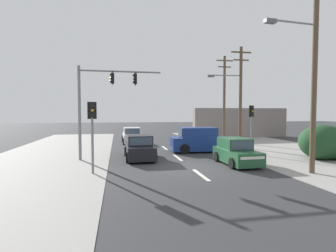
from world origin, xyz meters
name	(u,v)px	position (x,y,z in m)	size (l,w,h in m)	color
ground_plane	(190,167)	(0.00, 0.00, 0.00)	(140.00, 140.00, 0.00)	#303033
lane_dash_near	(201,175)	(0.00, -2.00, 0.00)	(0.20, 2.40, 0.01)	silver
lane_dash_mid	(178,158)	(0.00, 3.00, 0.00)	(0.20, 2.40, 0.01)	silver
lane_dash_far	(165,148)	(0.00, 8.00, 0.00)	(0.20, 2.40, 0.01)	silver
kerb_right_verge	(306,156)	(9.00, 2.00, 0.01)	(10.00, 44.00, 0.02)	gray
kerb_left_verge	(47,159)	(-8.50, 4.00, 0.01)	(8.00, 40.00, 0.02)	gray
utility_pole_foreground_right	(313,63)	(5.42, -2.76, 5.43)	(3.78, 0.52, 10.14)	brown
utility_pole_midground_right	(239,94)	(6.22, 6.78, 4.65)	(3.78, 0.58, 8.60)	brown
utility_pole_background_right	(224,97)	(6.98, 11.67, 4.68)	(1.80, 0.26, 8.88)	brown
traffic_signal_mast	(100,95)	(-5.03, 3.28, 4.15)	(5.29, 0.44, 6.00)	slate
pedestal_signal_right_kerb	(251,121)	(5.57, 3.38, 2.42)	(0.43, 0.31, 3.56)	slate
pedestal_signal_left_kerb	(92,125)	(-5.19, -0.77, 2.42)	(0.44, 0.31, 3.56)	slate
roadside_bush	(325,143)	(9.19, 0.50, 1.07)	(3.11, 2.67, 2.26)	#1E4223
shopfront_wall_far	(240,123)	(11.00, 16.00, 1.80)	(12.00, 1.00, 3.60)	gray
suv_kerbside_parked	(199,140)	(2.27, 5.29, 0.88)	(4.63, 2.26, 1.90)	navy
sedan_oncoming_near	(132,136)	(-2.57, 12.30, 0.70)	(1.94, 4.26, 1.56)	silver
sedan_oncoming_mid	(139,148)	(-2.56, 3.13, 0.70)	(1.92, 4.25, 1.56)	black
hatchback_receding_far	(236,152)	(2.89, 0.20, 0.70)	(1.80, 3.65, 1.53)	#235633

